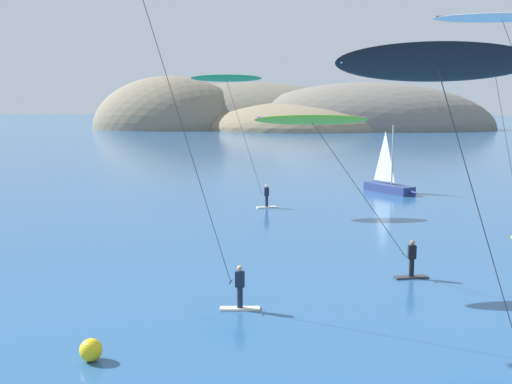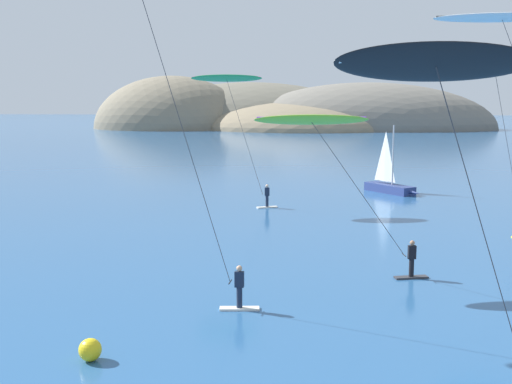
% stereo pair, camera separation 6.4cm
% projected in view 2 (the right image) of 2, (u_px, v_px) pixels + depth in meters
% --- Properties ---
extents(headland_island, '(104.86, 59.70, 27.56)m').
position_uv_depth(headland_island, '(274.00, 128.00, 173.18)').
color(headland_island, '#7A705B').
rests_on(headland_island, ground).
extents(sailboat_near, '(4.37, 5.31, 5.70)m').
position_uv_depth(sailboat_near, '(392.00, 185.00, 53.73)').
color(sailboat_near, navy).
rests_on(sailboat_near, ground).
extents(kitesurfer_cyan, '(5.56, 1.34, 10.08)m').
position_uv_depth(kitesurfer_cyan, '(498.00, 82.00, 35.43)').
color(kitesurfer_cyan, yellow).
rests_on(kitesurfer_cyan, ground).
extents(kitesurfer_black, '(6.16, 2.12, 9.24)m').
position_uv_depth(kitesurfer_black, '(444.00, 89.00, 15.14)').
color(kitesurfer_black, yellow).
rests_on(kitesurfer_black, ground).
extents(kitesurfer_lime, '(7.76, 1.96, 7.30)m').
position_uv_depth(kitesurfer_lime, '(323.00, 135.00, 27.23)').
color(kitesurfer_lime, '#2D2D33').
rests_on(kitesurfer_lime, ground).
extents(kitesurfer_white, '(8.62, 1.55, 11.90)m').
position_uv_depth(kitesurfer_white, '(510.00, 37.00, 30.16)').
color(kitesurfer_white, '#2D2D33').
rests_on(kitesurfer_white, ground).
extents(kitesurfer_magenta, '(6.71, 1.32, 12.46)m').
position_uv_depth(kitesurfer_magenta, '(149.00, 17.00, 23.10)').
color(kitesurfer_magenta, silver).
rests_on(kitesurfer_magenta, ground).
extents(kitesurfer_green, '(6.21, 2.43, 9.60)m').
position_uv_depth(kitesurfer_green, '(230.00, 87.00, 45.19)').
color(kitesurfer_green, silver).
rests_on(kitesurfer_green, ground).
extents(marker_buoy, '(0.70, 0.70, 0.70)m').
position_uv_depth(marker_buoy, '(90.00, 350.00, 19.40)').
color(marker_buoy, yellow).
rests_on(marker_buoy, ground).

